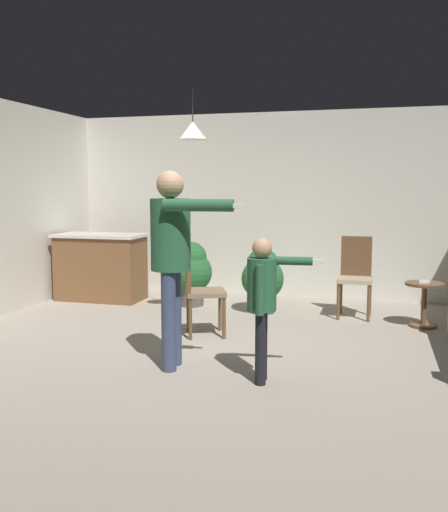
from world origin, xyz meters
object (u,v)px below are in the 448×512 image
Objects in this scene: side_table_by_couch at (424,299)px; kitchen_counter at (101,267)px; person_child at (263,294)px; potted_plant_corner at (191,271)px; person_adult at (172,247)px; dining_chair_by_counter at (355,273)px; spare_remote_on_table at (424,282)px; dining_chair_near_wall at (199,286)px; potted_plant_by_wall at (263,277)px.

kitchen_counter is at bearing 173.80° from side_table_by_couch.
potted_plant_corner is at bearing -156.28° from person_child.
person_adult reaches higher than dining_chair_by_counter.
person_child is at bearing -60.63° from potted_plant_corner.
side_table_by_couch is at bearing 68.86° from spare_remote_on_table.
side_table_by_couch is 2.63m from dining_chair_near_wall.
dining_chair_by_counter is (0.63, 2.69, -0.20)m from person_child.
spare_remote_on_table is (2.26, 2.14, -0.55)m from person_adult.
kitchen_counter reaches higher than potted_plant_corner.
person_child reaches higher than potted_plant_corner.
dining_chair_near_wall is 1.14× the size of potted_plant_corner.
dining_chair_near_wall is 1.38m from potted_plant_by_wall.
potted_plant_corner is (-0.59, 1.48, -0.06)m from dining_chair_near_wall.
kitchen_counter is 1.50× the size of potted_plant_by_wall.
person_child is (2.94, -2.81, 0.27)m from kitchen_counter.
spare_remote_on_table is at bearing -6.68° from kitchen_counter.
dining_chair_near_wall is 2.59m from spare_remote_on_table.
person_child is 2.66m from potted_plant_by_wall.
potted_plant_corner is at bearing 179.08° from dining_chair_near_wall.
person_adult reaches higher than side_table_by_couch.
person_adult is at bearing -136.54° from spare_remote_on_table.
dining_chair_near_wall is (-0.97, 1.29, -0.20)m from person_child.
potted_plant_by_wall is at bearing -174.14° from person_child.
side_table_by_couch is at bearing -8.19° from potted_plant_corner.
spare_remote_on_table is at bearing -8.50° from potted_plant_by_wall.
person_adult is 2.09× the size of potted_plant_by_wall.
dining_chair_by_counter reaches higher than side_table_by_couch.
kitchen_counter is 4.38m from spare_remote_on_table.
side_table_by_couch is 0.52× the size of dining_chair_by_counter.
dining_chair_near_wall is 7.69× the size of spare_remote_on_table.
side_table_by_couch is at bearing 91.02° from dining_chair_near_wall.
potted_plant_by_wall reaches higher than side_table_by_couch.
dining_chair_by_counter is 1.19× the size of potted_plant_by_wall.
dining_chair_by_counter is at bearing 4.59° from potted_plant_by_wall.
kitchen_counter is 4.08m from person_child.
person_adult is 3.16m from spare_remote_on_table.
dining_chair_near_wall reaches higher than side_table_by_couch.
person_adult is 0.93m from person_child.
potted_plant_corner is at bearing 171.81° from side_table_by_couch.
potted_plant_corner reaches higher than side_table_by_couch.
kitchen_counter is at bearing 178.16° from potted_plant_corner.
person_child is 1.20× the size of dining_chair_by_counter.
person_child is at bearing -121.40° from side_table_by_couch.
dining_chair_near_wall is 1.19× the size of potted_plant_by_wall.
person_adult is at bearing -74.73° from potted_plant_corner.
potted_plant_by_wall is (0.44, 1.30, -0.08)m from dining_chair_near_wall.
dining_chair_by_counter is at bearing 153.88° from spare_remote_on_table.
side_table_by_couch is 0.62× the size of potted_plant_by_wall.
person_child is at bearing 77.87° from dining_chair_by_counter.
dining_chair_by_counter is 2.12m from dining_chair_near_wall.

